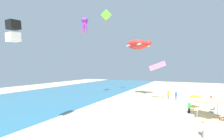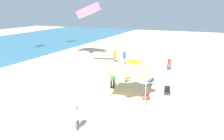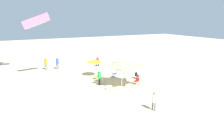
{
  "view_description": "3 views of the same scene",
  "coord_description": "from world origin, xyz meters",
  "px_view_note": "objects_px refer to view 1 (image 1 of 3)",
  "views": [
    {
      "loc": [
        -25.02,
        1.37,
        6.68
      ],
      "look_at": [
        1.11,
        14.22,
        6.44
      ],
      "focal_mm": 25.03,
      "sensor_mm": 36.0,
      "label": 1
    },
    {
      "loc": [
        -19.87,
        -7.59,
        7.79
      ],
      "look_at": [
        -0.22,
        0.83,
        2.15
      ],
      "focal_mm": 39.04,
      "sensor_mm": 36.0,
      "label": 2
    },
    {
      "loc": [
        -20.78,
        10.97,
        7.64
      ],
      "look_at": [
        -0.32,
        0.29,
        1.95
      ],
      "focal_mm": 34.17,
      "sensor_mm": 36.0,
      "label": 3
    }
  ],
  "objects_px": {
    "person_watching_sky": "(203,127)",
    "kite_octopus_purple": "(85,21)",
    "folding_chair_facing_ocean": "(213,109)",
    "kite_box_black": "(13,31)",
    "folding_chair_right_of_tent": "(194,107)",
    "kite_parafoil_pink": "(157,66)",
    "beach_umbrella": "(195,96)",
    "person_far_stroller": "(189,106)",
    "person_beachcomber": "(211,99)",
    "person_by_tent": "(176,95)",
    "kite_diamond_lime": "(106,15)",
    "canopy_tent": "(208,99)",
    "folding_chair_near_cooler": "(224,117)",
    "kite_turtle_red": "(138,45)",
    "person_near_umbrella": "(168,94)",
    "cooler_box": "(191,116)"
  },
  "relations": [
    {
      "from": "person_beachcomber",
      "to": "person_watching_sky",
      "type": "bearing_deg",
      "value": -93.17
    },
    {
      "from": "canopy_tent",
      "to": "person_beachcomber",
      "type": "bearing_deg",
      "value": -8.23
    },
    {
      "from": "kite_box_black",
      "to": "beach_umbrella",
      "type": "bearing_deg",
      "value": -126.76
    },
    {
      "from": "person_by_tent",
      "to": "folding_chair_facing_ocean",
      "type": "bearing_deg",
      "value": 7.79
    },
    {
      "from": "canopy_tent",
      "to": "kite_octopus_purple",
      "type": "xyz_separation_m",
      "value": [
        4.95,
        23.7,
        14.98
      ]
    },
    {
      "from": "kite_turtle_red",
      "to": "kite_octopus_purple",
      "type": "relative_size",
      "value": 1.65
    },
    {
      "from": "canopy_tent",
      "to": "cooler_box",
      "type": "bearing_deg",
      "value": 101.19
    },
    {
      "from": "person_watching_sky",
      "to": "kite_octopus_purple",
      "type": "bearing_deg",
      "value": 57.75
    },
    {
      "from": "folding_chair_right_of_tent",
      "to": "kite_turtle_red",
      "type": "bearing_deg",
      "value": -80.5
    },
    {
      "from": "kite_turtle_red",
      "to": "kite_octopus_purple",
      "type": "xyz_separation_m",
      "value": [
        -4.53,
        11.18,
        5.54
      ]
    },
    {
      "from": "cooler_box",
      "to": "kite_turtle_red",
      "type": "height_order",
      "value": "kite_turtle_red"
    },
    {
      "from": "person_beachcomber",
      "to": "person_by_tent",
      "type": "bearing_deg",
      "value": 177.93
    },
    {
      "from": "folding_chair_facing_ocean",
      "to": "kite_box_black",
      "type": "xyz_separation_m",
      "value": [
        -18.86,
        18.58,
        9.85
      ]
    },
    {
      "from": "person_near_umbrella",
      "to": "person_far_stroller",
      "type": "distance_m",
      "value": 11.16
    },
    {
      "from": "beach_umbrella",
      "to": "kite_turtle_red",
      "type": "height_order",
      "value": "kite_turtle_red"
    },
    {
      "from": "person_beachcomber",
      "to": "kite_octopus_purple",
      "type": "distance_m",
      "value": 30.8
    },
    {
      "from": "person_beachcomber",
      "to": "person_watching_sky",
      "type": "distance_m",
      "value": 17.86
    },
    {
      "from": "person_far_stroller",
      "to": "person_watching_sky",
      "type": "distance_m",
      "value": 8.64
    },
    {
      "from": "person_watching_sky",
      "to": "kite_octopus_purple",
      "type": "height_order",
      "value": "kite_octopus_purple"
    },
    {
      "from": "kite_box_black",
      "to": "person_beachcomber",
      "type": "bearing_deg",
      "value": -124.59
    },
    {
      "from": "canopy_tent",
      "to": "kite_turtle_red",
      "type": "relative_size",
      "value": 0.68
    },
    {
      "from": "beach_umbrella",
      "to": "kite_parafoil_pink",
      "type": "distance_m",
      "value": 8.62
    },
    {
      "from": "canopy_tent",
      "to": "person_by_tent",
      "type": "relative_size",
      "value": 2.17
    },
    {
      "from": "person_beachcomber",
      "to": "kite_octopus_purple",
      "type": "xyz_separation_m",
      "value": [
        -5.78,
        25.25,
        16.66
      ]
    },
    {
      "from": "person_watching_sky",
      "to": "person_by_tent",
      "type": "distance_m",
      "value": 18.83
    },
    {
      "from": "beach_umbrella",
      "to": "kite_box_black",
      "type": "relative_size",
      "value": 1.08
    },
    {
      "from": "person_watching_sky",
      "to": "kite_diamond_lime",
      "type": "distance_m",
      "value": 32.7
    },
    {
      "from": "kite_octopus_purple",
      "to": "person_far_stroller",
      "type": "bearing_deg",
      "value": 96.31
    },
    {
      "from": "folding_chair_right_of_tent",
      "to": "person_beachcomber",
      "type": "bearing_deg",
      "value": -167.91
    },
    {
      "from": "folding_chair_near_cooler",
      "to": "person_watching_sky",
      "type": "relative_size",
      "value": 0.49
    },
    {
      "from": "person_watching_sky",
      "to": "kite_diamond_lime",
      "type": "relative_size",
      "value": 0.41
    },
    {
      "from": "folding_chair_facing_ocean",
      "to": "person_far_stroller",
      "type": "relative_size",
      "value": 0.46
    },
    {
      "from": "folding_chair_right_of_tent",
      "to": "kite_parafoil_pink",
      "type": "bearing_deg",
      "value": -82.38
    },
    {
      "from": "kite_diamond_lime",
      "to": "person_by_tent",
      "type": "bearing_deg",
      "value": -25.46
    },
    {
      "from": "person_beachcomber",
      "to": "kite_parafoil_pink",
      "type": "relative_size",
      "value": 0.47
    },
    {
      "from": "folding_chair_right_of_tent",
      "to": "person_far_stroller",
      "type": "relative_size",
      "value": 0.46
    },
    {
      "from": "canopy_tent",
      "to": "person_near_umbrella",
      "type": "xyz_separation_m",
      "value": [
        12.01,
        6.32,
        -1.51
      ]
    },
    {
      "from": "kite_octopus_purple",
      "to": "kite_parafoil_pink",
      "type": "height_order",
      "value": "kite_octopus_purple"
    },
    {
      "from": "folding_chair_right_of_tent",
      "to": "kite_box_black",
      "type": "distance_m",
      "value": 26.64
    },
    {
      "from": "beach_umbrella",
      "to": "kite_turtle_red",
      "type": "distance_m",
      "value": 15.58
    },
    {
      "from": "kite_diamond_lime",
      "to": "canopy_tent",
      "type": "bearing_deg",
      "value": -55.68
    },
    {
      "from": "cooler_box",
      "to": "person_watching_sky",
      "type": "height_order",
      "value": "person_watching_sky"
    },
    {
      "from": "kite_turtle_red",
      "to": "person_beachcomber",
      "type": "bearing_deg",
      "value": 16.39
    },
    {
      "from": "kite_octopus_purple",
      "to": "kite_parafoil_pink",
      "type": "relative_size",
      "value": 1.07
    },
    {
      "from": "beach_umbrella",
      "to": "kite_octopus_purple",
      "type": "xyz_separation_m",
      "value": [
        -0.28,
        22.39,
        15.5
      ]
    },
    {
      "from": "person_near_umbrella",
      "to": "person_far_stroller",
      "type": "bearing_deg",
      "value": 161.04
    },
    {
      "from": "folding_chair_facing_ocean",
      "to": "kite_box_black",
      "type": "bearing_deg",
      "value": -18.19
    },
    {
      "from": "beach_umbrella",
      "to": "person_far_stroller",
      "type": "xyz_separation_m",
      "value": [
        -3.61,
        0.94,
        -1.06
      ]
    },
    {
      "from": "folding_chair_near_cooler",
      "to": "kite_turtle_red",
      "type": "xyz_separation_m",
      "value": [
        9.68,
        14.22,
        11.58
      ]
    },
    {
      "from": "kite_diamond_lime",
      "to": "kite_parafoil_pink",
      "type": "xyz_separation_m",
      "value": [
        -3.05,
        -13.19,
        -12.93
      ]
    }
  ]
}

